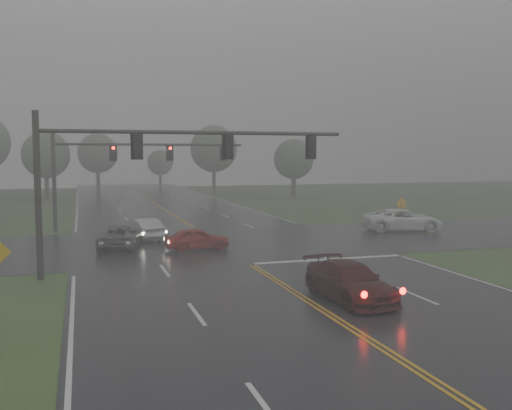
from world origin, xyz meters
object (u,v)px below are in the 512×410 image
object	(u,v)px
signal_gantry_near	(142,160)
signal_gantry_far	(117,161)
sedan_maroon	(349,300)
car_grey	(121,248)
sedan_red	(197,250)
sedan_silver	(143,240)
pickup_white	(403,231)

from	to	relation	value
signal_gantry_near	signal_gantry_far	bearing A→B (deg)	90.50
signal_gantry_near	signal_gantry_far	xyz separation A→B (m)	(-0.15, 17.01, -0.21)
sedan_maroon	signal_gantry_far	distance (m)	26.25
signal_gantry_near	signal_gantry_far	distance (m)	17.02
car_grey	sedan_red	bearing A→B (deg)	165.42
sedan_red	signal_gantry_far	xyz separation A→B (m)	(-3.92, 11.07, 5.21)
sedan_silver	signal_gantry_near	bearing A→B (deg)	69.35
sedan_red	pickup_white	distance (m)	16.92
sedan_silver	signal_gantry_near	world-z (taller)	signal_gantry_near
sedan_red	car_grey	size ratio (longest dim) A/B	0.78
sedan_maroon	sedan_silver	distance (m)	19.59
sedan_maroon	car_grey	size ratio (longest dim) A/B	1.01
pickup_white	signal_gantry_far	xyz separation A→B (m)	(-20.39, 7.17, 5.21)
sedan_red	signal_gantry_near	xyz separation A→B (m)	(-3.78, -5.95, 5.43)
sedan_silver	signal_gantry_near	xyz separation A→B (m)	(-1.10, -10.98, 5.43)
car_grey	signal_gantry_near	distance (m)	9.77
pickup_white	car_grey	bearing A→B (deg)	107.51
sedan_maroon	signal_gantry_far	world-z (taller)	signal_gantry_far
pickup_white	signal_gantry_far	bearing A→B (deg)	83.37
sedan_maroon	car_grey	bearing A→B (deg)	112.62
sedan_maroon	signal_gantry_near	distance (m)	11.79
pickup_white	signal_gantry_near	bearing A→B (deg)	128.67
sedan_red	signal_gantry_near	world-z (taller)	signal_gantry_near
sedan_red	sedan_silver	bearing A→B (deg)	26.55
sedan_red	pickup_white	bearing A→B (deg)	-78.15
signal_gantry_far	car_grey	bearing A→B (deg)	-92.50
sedan_red	sedan_silver	world-z (taller)	sedan_silver
sedan_maroon	signal_gantry_near	xyz separation A→B (m)	(-7.12, 7.67, 5.43)
pickup_white	signal_gantry_far	distance (m)	22.24
sedan_red	sedan_maroon	bearing A→B (deg)	-167.66
pickup_white	sedan_maroon	bearing A→B (deg)	155.89
car_grey	signal_gantry_far	distance (m)	10.33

